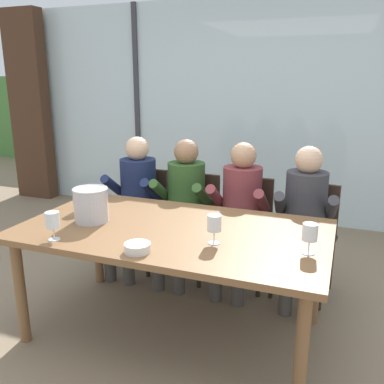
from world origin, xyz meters
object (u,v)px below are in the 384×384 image
person_olive_shirt (183,201)px  chair_left_of_center (192,216)px  person_charcoal_jacket (305,214)px  tasting_bowl (137,248)px  dining_table (173,238)px  person_maroon_top (239,207)px  ice_bucket_primary (91,204)px  wine_glass_center_pour (214,224)px  chair_center (245,222)px  person_navy_polo (135,195)px  wine_glass_near_bucket (82,194)px  chair_near_curtain (143,209)px  chair_right_of_center (308,230)px  wine_glass_by_right_taster (310,234)px  wine_glass_by_left_taster (53,221)px

person_olive_shirt → chair_left_of_center: bearing=73.6°
person_charcoal_jacket → tasting_bowl: (-0.78, -1.24, 0.10)m
dining_table → person_charcoal_jacket: person_charcoal_jacket is taller
person_maroon_top → ice_bucket_primary: (-0.80, -0.89, 0.19)m
person_olive_shirt → ice_bucket_primary: 0.96m
wine_glass_center_pour → ice_bucket_primary: bearing=174.9°
person_charcoal_jacket → wine_glass_center_pour: (-0.42, -0.97, 0.19)m
chair_center → chair_left_of_center: bearing=-178.3°
person_navy_polo → ice_bucket_primary: 0.93m
person_maroon_top → wine_glass_near_bucket: bearing=-144.5°
chair_near_curtain → chair_right_of_center: same height
chair_left_of_center → wine_glass_by_right_taster: bearing=-40.1°
tasting_bowl → wine_glass_near_bucket: size_ratio=0.86×
chair_left_of_center → person_navy_polo: 0.55m
person_maroon_top → wine_glass_center_pour: size_ratio=6.91×
chair_center → tasting_bowl: 1.44m
person_maroon_top → person_charcoal_jacket: (0.52, 0.00, 0.00)m
chair_near_curtain → wine_glass_by_right_taster: 1.95m
tasting_bowl → wine_glass_near_bucket: wine_glass_near_bucket is taller
ice_bucket_primary → wine_glass_center_pour: (0.89, -0.08, -0.00)m
chair_near_curtain → wine_glass_by_left_taster: wine_glass_by_left_taster is taller
person_olive_shirt → wine_glass_center_pour: (0.59, -0.97, 0.19)m
ice_bucket_primary → wine_glass_by_left_taster: 0.37m
chair_near_curtain → chair_right_of_center: size_ratio=1.00×
wine_glass_near_bucket → wine_glass_center_pour: size_ratio=1.00×
chair_center → wine_glass_by_right_taster: 1.28m
chair_center → person_navy_polo: 1.00m
person_olive_shirt → dining_table: bearing=-72.0°
wine_glass_center_pour → tasting_bowl: bearing=-143.4°
person_maroon_top → tasting_bowl: bearing=-101.7°
chair_left_of_center → chair_right_of_center: same height
chair_left_of_center → wine_glass_by_left_taster: size_ratio=5.07×
chair_center → wine_glass_by_left_taster: wine_glass_by_left_taster is taller
tasting_bowl → person_charcoal_jacket: bearing=57.8°
chair_near_curtain → wine_glass_center_pour: (1.05, -1.11, 0.36)m
chair_center → chair_right_of_center: (0.52, -0.01, 0.00)m
chair_left_of_center → wine_glass_center_pour: 1.28m
tasting_bowl → chair_left_of_center: bearing=97.8°
chair_left_of_center → person_charcoal_jacket: bearing=-3.3°
person_charcoal_jacket → ice_bucket_primary: 1.60m
tasting_bowl → wine_glass_by_left_taster: size_ratio=0.86×
chair_left_of_center → wine_glass_by_right_taster: size_ratio=5.07×
dining_table → tasting_bowl: tasting_bowl is taller
chair_center → chair_right_of_center: bearing=-1.0°
chair_near_curtain → chair_left_of_center: size_ratio=1.00×
person_navy_polo → ice_bucket_primary: bearing=-80.4°
chair_near_curtain → wine_glass_center_pour: bearing=-45.7°
wine_glass_by_right_taster → wine_glass_center_pour: bearing=-175.1°
person_navy_polo → wine_glass_by_right_taster: person_navy_polo is taller
chair_left_of_center → chair_right_of_center: size_ratio=1.00×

